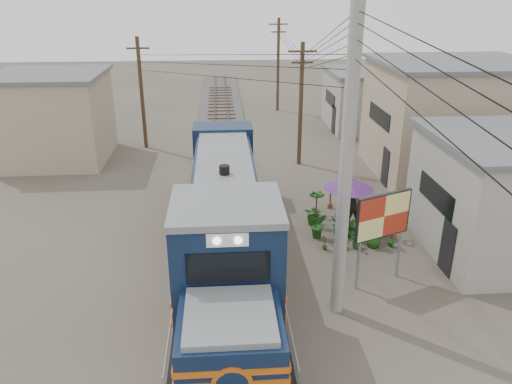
{
  "coord_description": "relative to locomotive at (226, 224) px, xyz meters",
  "views": [
    {
      "loc": [
        -0.09,
        -13.88,
        9.75
      ],
      "look_at": [
        1.24,
        4.41,
        2.2
      ],
      "focal_mm": 35.0,
      "sensor_mm": 36.0,
      "label": 1
    }
  ],
  "objects": [
    {
      "name": "locomotive",
      "position": [
        0.0,
        0.0,
        0.0
      ],
      "size": [
        3.12,
        16.98,
        4.21
      ],
      "color": "black",
      "rests_on": "ground"
    },
    {
      "name": "utility_pole_main",
      "position": [
        3.5,
        -2.92,
        3.18
      ],
      "size": [
        0.4,
        0.4,
        10.0
      ],
      "color": "#9E9B93",
      "rests_on": "ground"
    },
    {
      "name": "market_umbrella",
      "position": [
        5.26,
        2.96,
        0.27
      ],
      "size": [
        2.27,
        2.27,
        2.38
      ],
      "rotation": [
        0.0,
        0.0,
        0.05
      ],
      "color": "black",
      "rests_on": "ground"
    },
    {
      "name": "plant_nursery",
      "position": [
        5.03,
        2.03,
        -1.34
      ],
      "size": [
        3.62,
        3.19,
        1.13
      ],
      "color": "#1E5618",
      "rests_on": "ground"
    },
    {
      "name": "power_lines",
      "position": [
        -0.14,
        6.07,
        5.75
      ],
      "size": [
        9.65,
        19.0,
        3.3
      ],
      "color": "black",
      "rests_on": "ground"
    },
    {
      "name": "vendor",
      "position": [
        5.63,
        3.36,
        -0.89
      ],
      "size": [
        0.73,
        0.54,
        1.85
      ],
      "primitive_type": "imported",
      "rotation": [
        0.0,
        0.0,
        3.29
      ],
      "color": "black",
      "rests_on": "ground"
    },
    {
      "name": "shophouse_back",
      "position": [
        11.0,
        19.58,
        0.29
      ],
      "size": [
        6.3,
        6.3,
        4.2
      ],
      "color": "#9A978C",
      "rests_on": "ground"
    },
    {
      "name": "track",
      "position": [
        0.0,
        7.58,
        -1.56
      ],
      "size": [
        1.15,
        70.0,
        0.12
      ],
      "color": "#51331E",
      "rests_on": "ground"
    },
    {
      "name": "ballast",
      "position": [
        0.0,
        7.58,
        -1.74
      ],
      "size": [
        3.6,
        70.0,
        0.16
      ],
      "primitive_type": "cube",
      "color": "#595651",
      "rests_on": "ground"
    },
    {
      "name": "wooden_pole_far",
      "position": [
        4.8,
        25.58,
        2.11
      ],
      "size": [
        1.6,
        0.24,
        7.5
      ],
      "color": "#4C3826",
      "rests_on": "ground"
    },
    {
      "name": "wooden_pole_mid",
      "position": [
        4.5,
        11.58,
        1.86
      ],
      "size": [
        1.6,
        0.24,
        7.0
      ],
      "color": "#4C3826",
      "rests_on": "ground"
    },
    {
      "name": "shophouse_left",
      "position": [
        -10.0,
        13.58,
        0.79
      ],
      "size": [
        6.3,
        6.3,
        5.2
      ],
      "color": "tan",
      "rests_on": "ground"
    },
    {
      "name": "billboard",
      "position": [
        5.31,
        -1.42,
        0.7
      ],
      "size": [
        2.08,
        0.96,
        3.41
      ],
      "rotation": [
        0.0,
        0.0,
        0.39
      ],
      "color": "#99999E",
      "rests_on": "ground"
    },
    {
      "name": "wooden_pole_left",
      "position": [
        -5.0,
        15.58,
        1.86
      ],
      "size": [
        1.6,
        0.24,
        7.0
      ],
      "color": "#4C3826",
      "rests_on": "ground"
    },
    {
      "name": "ground",
      "position": [
        0.0,
        -2.42,
        -1.82
      ],
      "size": [
        120.0,
        120.0,
        0.0
      ],
      "primitive_type": "plane",
      "color": "#473F35",
      "rests_on": "ground"
    },
    {
      "name": "shophouse_mid",
      "position": [
        12.5,
        9.58,
        1.29
      ],
      "size": [
        8.4,
        7.35,
        6.2
      ],
      "color": "tan",
      "rests_on": "ground"
    }
  ]
}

